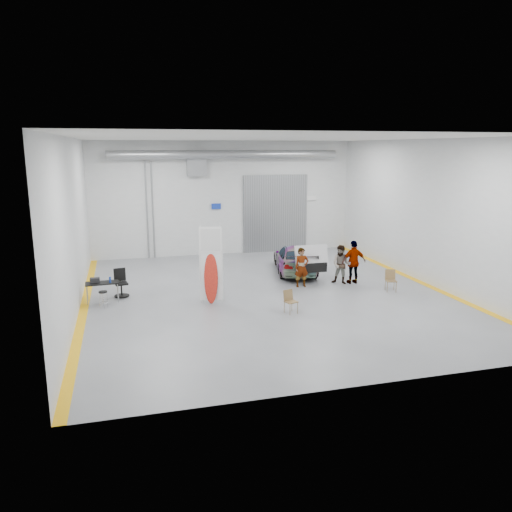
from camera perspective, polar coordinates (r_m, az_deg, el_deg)
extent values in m
plane|color=slate|center=(19.68, 1.28, -4.39)|extent=(16.00, 16.00, 0.00)
cube|color=silver|center=(18.34, -20.18, 3.23)|extent=(0.02, 16.00, 6.00)
cube|color=silver|center=(22.05, 19.11, 4.72)|extent=(0.02, 16.00, 6.00)
cube|color=silver|center=(26.75, -3.56, 6.59)|extent=(14.00, 0.02, 6.00)
cube|color=silver|center=(11.71, 12.47, -1.10)|extent=(14.00, 0.02, 6.00)
cube|color=silver|center=(18.85, 1.37, 13.36)|extent=(14.00, 16.00, 0.02)
cube|color=gray|center=(27.47, 2.24, 4.87)|extent=(3.60, 0.12, 4.20)
cube|color=gray|center=(26.29, -6.84, 10.37)|extent=(1.00, 0.50, 1.20)
cylinder|color=gray|center=(26.03, -3.36, 11.51)|extent=(11.90, 0.44, 0.44)
cube|color=#1430A6|center=(26.62, -4.58, 5.69)|extent=(0.50, 0.04, 0.30)
cube|color=white|center=(28.04, 6.19, 6.61)|extent=(0.70, 0.04, 0.25)
cylinder|color=gray|center=(26.23, -11.70, 5.15)|extent=(0.08, 0.08, 5.00)
cylinder|color=gray|center=(26.21, -12.36, 5.12)|extent=(0.08, 0.08, 5.00)
cube|color=#EDAA0D|center=(19.00, -19.06, -5.69)|extent=(0.30, 16.00, 0.01)
cube|color=#EDAA0D|center=(22.52, 18.26, -2.85)|extent=(0.30, 16.00, 0.01)
imported|color=white|center=(23.09, 4.49, -0.30)|extent=(2.67, 4.59, 1.25)
imported|color=#886B4A|center=(20.61, 5.25, -1.31)|extent=(0.60, 0.40, 1.64)
imported|color=teal|center=(21.28, 9.73, -0.98)|extent=(1.02, 0.98, 1.66)
imported|color=brown|center=(21.41, 11.10, -0.68)|extent=(1.07, 0.45, 1.85)
cube|color=white|center=(18.46, -4.99, -2.31)|extent=(0.84, 0.25, 1.82)
ellipsoid|color=red|center=(18.39, -4.94, -2.52)|extent=(0.55, 0.36, 1.92)
cube|color=white|center=(18.14, -5.06, 1.85)|extent=(0.81, 0.24, 0.96)
cylinder|color=white|center=(18.28, -6.11, -0.84)|extent=(0.02, 0.02, 3.03)
cylinder|color=white|center=(18.40, -3.93, -0.72)|extent=(0.02, 0.02, 3.03)
cube|color=brown|center=(17.42, 4.03, -5.24)|extent=(0.48, 0.47, 0.04)
cube|color=brown|center=(17.51, 3.85, -4.41)|extent=(0.39, 0.19, 0.37)
cube|color=brown|center=(20.68, 15.18, -2.74)|extent=(0.50, 0.49, 0.04)
cube|color=brown|center=(20.78, 14.96, -2.02)|extent=(0.42, 0.19, 0.39)
cylinder|color=black|center=(18.68, -17.10, -3.95)|extent=(0.30, 0.30, 0.04)
torus|color=silver|center=(18.79, -17.02, -5.14)|extent=(0.32, 0.32, 0.02)
cylinder|color=gray|center=(19.28, -18.77, -4.31)|extent=(0.03, 0.03, 0.71)
cylinder|color=gray|center=(19.23, -15.52, -4.14)|extent=(0.03, 0.03, 0.71)
cylinder|color=gray|center=(19.75, -18.69, -3.91)|extent=(0.03, 0.03, 0.71)
cylinder|color=gray|center=(19.71, -15.52, -3.75)|extent=(0.03, 0.03, 0.71)
cube|color=black|center=(19.39, -17.19, -2.96)|extent=(1.22, 0.65, 0.04)
cylinder|color=navy|center=(19.25, -16.34, -2.62)|extent=(0.08, 0.08, 0.22)
cube|color=black|center=(19.42, -17.94, -2.65)|extent=(0.35, 0.22, 0.18)
cylinder|color=black|center=(20.04, -15.08, -4.39)|extent=(0.57, 0.57, 0.04)
cylinder|color=black|center=(19.97, -15.12, -3.72)|extent=(0.06, 0.06, 0.49)
cube|color=black|center=(19.91, -15.16, -3.05)|extent=(0.54, 0.54, 0.07)
cube|color=black|center=(20.05, -15.21, -2.04)|extent=(0.45, 0.14, 0.51)
cube|color=silver|center=(21.21, 6.24, 0.31)|extent=(1.46, 0.89, 0.04)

